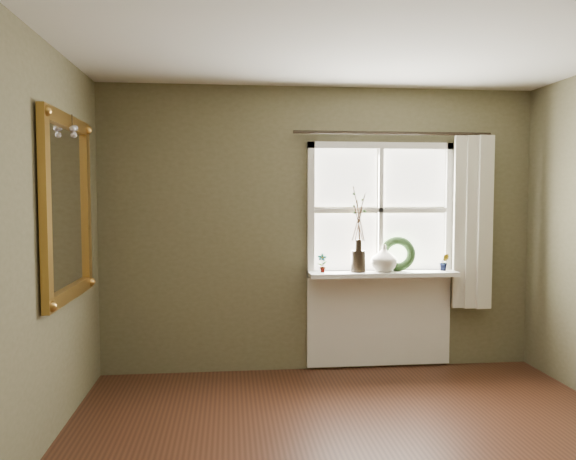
{
  "coord_description": "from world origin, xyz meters",
  "views": [
    {
      "loc": [
        -0.84,
        -2.84,
        1.61
      ],
      "look_at": [
        -0.38,
        1.55,
        1.34
      ],
      "focal_mm": 35.0,
      "sensor_mm": 36.0,
      "label": 1
    }
  ],
  "objects_px": {
    "cream_vase": "(384,258)",
    "wreath": "(397,258)",
    "dark_jug": "(358,261)",
    "gilt_mirror": "(68,207)"
  },
  "relations": [
    {
      "from": "cream_vase",
      "to": "wreath",
      "type": "relative_size",
      "value": 0.76
    },
    {
      "from": "dark_jug",
      "to": "gilt_mirror",
      "type": "distance_m",
      "value": 2.51
    },
    {
      "from": "dark_jug",
      "to": "wreath",
      "type": "bearing_deg",
      "value": 6.06
    },
    {
      "from": "cream_vase",
      "to": "wreath",
      "type": "xyz_separation_m",
      "value": [
        0.14,
        0.04,
        -0.0
      ]
    },
    {
      "from": "dark_jug",
      "to": "gilt_mirror",
      "type": "height_order",
      "value": "gilt_mirror"
    },
    {
      "from": "gilt_mirror",
      "to": "cream_vase",
      "type": "bearing_deg",
      "value": 19.77
    },
    {
      "from": "gilt_mirror",
      "to": "wreath",
      "type": "bearing_deg",
      "value": 19.58
    },
    {
      "from": "dark_jug",
      "to": "wreath",
      "type": "xyz_separation_m",
      "value": [
        0.38,
        0.04,
        0.02
      ]
    },
    {
      "from": "dark_jug",
      "to": "wreath",
      "type": "relative_size",
      "value": 0.61
    },
    {
      "from": "gilt_mirror",
      "to": "dark_jug",
      "type": "bearing_deg",
      "value": 21.65
    }
  ]
}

